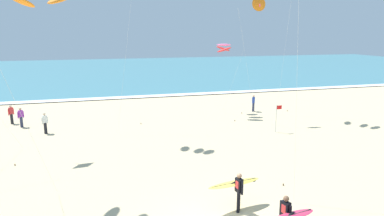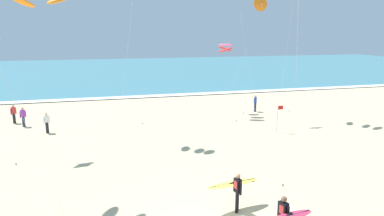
# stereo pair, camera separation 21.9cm
# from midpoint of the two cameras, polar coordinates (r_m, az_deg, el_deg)

# --- Properties ---
(ocean_water) EXTENTS (160.00, 60.00, 0.08)m
(ocean_water) POSITION_cam_midpoint_polar(r_m,az_deg,el_deg) (69.83, -11.30, 6.13)
(ocean_water) COLOR teal
(ocean_water) RESTS_ON ground
(shoreline_foam) EXTENTS (160.00, 1.57, 0.01)m
(shoreline_foam) POSITION_cam_midpoint_polar(r_m,az_deg,el_deg) (40.50, -8.58, 1.88)
(shoreline_foam) COLOR white
(shoreline_foam) RESTS_ON ocean_water
(surfer_lead) EXTENTS (2.57, 1.12, 1.71)m
(surfer_lead) POSITION_cam_midpoint_polar(r_m,az_deg,el_deg) (14.99, 7.55, -12.73)
(surfer_lead) COLOR black
(surfer_lead) RESTS_ON ground
(surfer_third) EXTENTS (2.05, 1.11, 1.71)m
(surfer_third) POSITION_cam_midpoint_polar(r_m,az_deg,el_deg) (13.28, 15.76, -16.68)
(surfer_third) COLOR black
(surfer_third) RESTS_ON ground
(kite_delta_amber_close) EXTENTS (2.44, 0.42, 10.20)m
(kite_delta_amber_close) POSITION_cam_midpoint_polar(r_m,az_deg,el_deg) (29.42, 11.47, 16.40)
(kite_delta_amber_close) COLOR orange
(kite_delta_amber_close) RESTS_ON ground
(kite_arc_rose_outer) EXTENTS (2.73, 2.85, 6.37)m
(kite_arc_rose_outer) POSITION_cam_midpoint_polar(r_m,az_deg,el_deg) (31.46, 5.73, 9.84)
(kite_arc_rose_outer) COLOR red
(kite_arc_rose_outer) RESTS_ON ground
(bystander_red_top) EXTENTS (0.38, 0.37, 1.59)m
(bystander_red_top) POSITION_cam_midpoint_polar(r_m,az_deg,el_deg) (31.97, -27.15, -0.85)
(bystander_red_top) COLOR black
(bystander_red_top) RESTS_ON ground
(bystander_white_top) EXTENTS (0.42, 0.33, 1.59)m
(bystander_white_top) POSITION_cam_midpoint_polar(r_m,az_deg,el_deg) (27.84, -22.61, -2.23)
(bystander_white_top) COLOR black
(bystander_white_top) RESTS_ON ground
(bystander_purple_top) EXTENTS (0.43, 0.33, 1.59)m
(bystander_purple_top) POSITION_cam_midpoint_polar(r_m,az_deg,el_deg) (30.48, -25.88, -1.32)
(bystander_purple_top) COLOR #2D334C
(bystander_purple_top) RESTS_ON ground
(bystander_blue_top) EXTENTS (0.37, 0.38, 1.59)m
(bystander_blue_top) POSITION_cam_midpoint_polar(r_m,az_deg,el_deg) (33.23, 10.56, 0.78)
(bystander_blue_top) COLOR #2D334C
(bystander_blue_top) RESTS_ON ground
(lifeguard_flag) EXTENTS (0.45, 0.05, 2.10)m
(lifeguard_flag) POSITION_cam_midpoint_polar(r_m,az_deg,el_deg) (26.61, 14.24, -1.28)
(lifeguard_flag) COLOR silver
(lifeguard_flag) RESTS_ON ground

